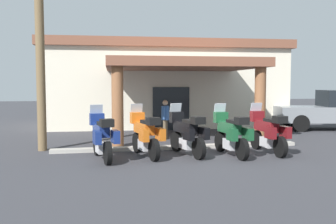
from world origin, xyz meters
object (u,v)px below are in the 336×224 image
(motorcycle_orange, at_px, (145,134))
(motorcycle_green, at_px, (231,134))
(motorcycle_maroon, at_px, (268,132))
(pedestrian, at_px, (165,117))
(motel_building, at_px, (163,83))
(motorcycle_blue, at_px, (102,137))
(palm_tree_roadside, at_px, (38,0))
(pickup_truck_gray, at_px, (332,111))
(motorcycle_black, at_px, (187,133))

(motorcycle_orange, bearing_deg, motorcycle_green, -109.84)
(motorcycle_green, xyz_separation_m, motorcycle_maroon, (1.33, 0.15, 0.00))
(motorcycle_orange, relative_size, pedestrian, 1.37)
(motel_building, xyz_separation_m, motorcycle_blue, (-3.60, -9.47, -1.59))
(motorcycle_green, xyz_separation_m, pedestrian, (-1.36, 3.91, 0.22))
(pedestrian, height_order, palm_tree_roadside, palm_tree_roadside)
(motorcycle_orange, xyz_separation_m, pickup_truck_gray, (9.97, 5.13, 0.24))
(motorcycle_green, distance_m, pedestrian, 4.14)
(motorcycle_black, bearing_deg, pickup_truck_gray, -72.39)
(motorcycle_blue, xyz_separation_m, motorcycle_maroon, (5.31, 0.01, 0.00))
(motorcycle_green, xyz_separation_m, palm_tree_roadside, (-5.95, 2.12, 4.31))
(motel_building, xyz_separation_m, pedestrian, (-0.98, -5.69, -1.37))
(motel_building, height_order, motorcycle_maroon, motel_building)
(motorcycle_blue, bearing_deg, pickup_truck_gray, -74.71)
(motorcycle_green, distance_m, pickup_truck_gray, 9.16)
(motel_building, bearing_deg, motorcycle_green, -85.16)
(motorcycle_orange, bearing_deg, motel_building, -25.75)
(motorcycle_orange, distance_m, pedestrian, 3.77)
(motorcycle_orange, relative_size, palm_tree_roadside, 0.33)
(motorcycle_black, relative_size, motorcycle_maroon, 0.99)
(palm_tree_roadside, bearing_deg, motorcycle_black, -20.98)
(motel_building, relative_size, pickup_truck_gray, 2.39)
(palm_tree_roadside, bearing_deg, motorcycle_blue, -45.21)
(motorcycle_black, relative_size, palm_tree_roadside, 0.33)
(motorcycle_maroon, bearing_deg, pickup_truck_gray, -51.34)
(pedestrian, bearing_deg, motorcycle_black, -63.83)
(motorcycle_black, xyz_separation_m, pedestrian, (-0.03, 3.56, 0.22))
(motorcycle_blue, relative_size, motorcycle_maroon, 0.99)
(motorcycle_maroon, height_order, pedestrian, motorcycle_maroon)
(motorcycle_blue, distance_m, pedestrian, 4.60)
(pickup_truck_gray, bearing_deg, motorcycle_green, -131.37)
(pedestrian, bearing_deg, pickup_truck_gray, 36.08)
(motel_building, distance_m, pedestrian, 5.94)
(motorcycle_black, bearing_deg, motorcycle_orange, 75.65)
(motorcycle_maroon, distance_m, palm_tree_roadside, 8.68)
(motorcycle_black, distance_m, pickup_truck_gray, 10.07)
(motorcycle_green, bearing_deg, motel_building, -3.10)
(motorcycle_maroon, bearing_deg, motorcycle_blue, 87.06)
(motel_building, distance_m, motorcycle_maroon, 9.73)
(motorcycle_orange, height_order, pedestrian, motorcycle_orange)
(motorcycle_blue, xyz_separation_m, motorcycle_green, (3.98, -0.14, 0.00))
(motorcycle_orange, relative_size, motorcycle_maroon, 0.99)
(motel_building, height_order, pickup_truck_gray, motel_building)
(motorcycle_maroon, bearing_deg, motorcycle_black, 82.75)
(motorcycle_black, bearing_deg, pedestrian, -12.71)
(motorcycle_blue, height_order, motorcycle_green, same)
(motorcycle_green, bearing_deg, motorcycle_maroon, -88.87)
(motorcycle_black, distance_m, pedestrian, 3.57)
(motorcycle_maroon, relative_size, pickup_truck_gray, 0.40)
(motel_building, height_order, motorcycle_orange, motel_building)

